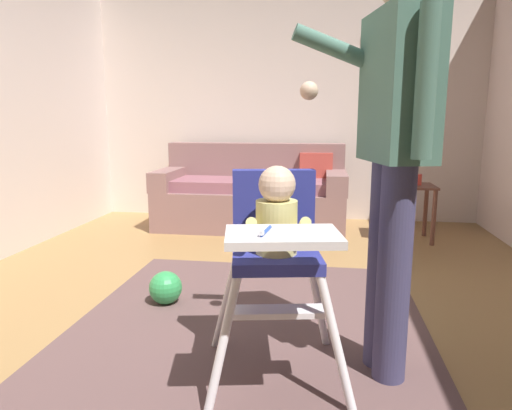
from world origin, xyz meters
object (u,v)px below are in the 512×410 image
object	(u,v)px
couch	(253,195)
adult_standing	(394,153)
sippy_cup	(418,180)
high_chair	(276,235)
side_table	(411,200)
toy_ball	(166,288)
wall_clock	(380,33)

from	to	relation	value
couch	adult_standing	distance (m)	2.97
adult_standing	sippy_cup	world-z (taller)	adult_standing
high_chair	side_table	size ratio (longest dim) A/B	1.80
toy_ball	couch	bearing A→B (deg)	84.45
high_chair	sippy_cup	world-z (taller)	high_chair
toy_ball	wall_clock	world-z (taller)	wall_clock
side_table	sippy_cup	xyz separation A→B (m)	(0.05, 0.00, 0.19)
toy_ball	sippy_cup	size ratio (longest dim) A/B	2.01
couch	toy_ball	size ratio (longest dim) A/B	9.60
high_chair	side_table	world-z (taller)	high_chair
couch	high_chair	size ratio (longest dim) A/B	2.06
wall_clock	couch	bearing A→B (deg)	-159.41
side_table	wall_clock	xyz separation A→B (m)	(-0.27, 0.82, 1.62)
sippy_cup	side_table	bearing A→B (deg)	180.00
toy_ball	high_chair	bearing A→B (deg)	-43.28
side_table	toy_ball	bearing A→B (deg)	-134.37
high_chair	toy_ball	size ratio (longest dim) A/B	4.65
toy_ball	wall_clock	xyz separation A→B (m)	(1.48, 2.61, 1.90)
adult_standing	toy_ball	distance (m)	1.61
adult_standing	couch	bearing A→B (deg)	-83.24
toy_ball	wall_clock	distance (m)	3.55
couch	side_table	size ratio (longest dim) A/B	3.71
high_chair	wall_clock	world-z (taller)	wall_clock
high_chair	adult_standing	distance (m)	0.59
high_chair	adult_standing	bearing A→B (deg)	93.15
toy_ball	wall_clock	size ratio (longest dim) A/B	0.58
couch	adult_standing	bearing A→B (deg)	20.40
couch	wall_clock	world-z (taller)	wall_clock
wall_clock	high_chair	bearing A→B (deg)	-102.41
side_table	sippy_cup	distance (m)	0.20
toy_ball	adult_standing	bearing A→B (deg)	-25.84
adult_standing	sippy_cup	distance (m)	2.48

